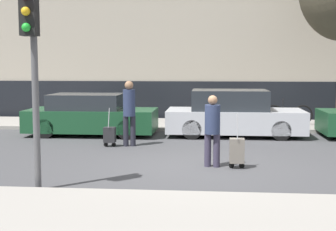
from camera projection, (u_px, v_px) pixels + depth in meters
ground_plane at (199, 167)px, 10.45m from camera, size 80.00×80.00×0.00m
sidewalk_near at (192, 218)px, 6.74m from camera, size 28.00×2.50×0.12m
sidewalk_far at (204, 125)px, 17.38m from camera, size 28.00×3.00×0.12m
building_facade at (206, 5)px, 20.08m from camera, size 28.00×2.13×9.74m
parked_car_0 at (91, 116)px, 15.17m from camera, size 4.13×1.80×1.34m
parked_car_1 at (233, 115)px, 14.98m from camera, size 4.33×1.88×1.48m
pedestrian_left at (129, 109)px, 13.01m from camera, size 0.34×0.34×1.83m
trolley_left at (110, 135)px, 13.00m from camera, size 0.34×0.29×1.09m
pedestrian_right at (212, 127)px, 10.34m from camera, size 0.35×0.34×1.60m
trolley_right at (237, 151)px, 10.25m from camera, size 0.34×0.29×1.20m
traffic_light at (32, 49)px, 8.10m from camera, size 0.28×0.47×3.55m
parked_bicycle at (288, 114)px, 16.91m from camera, size 1.77×0.06×0.96m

